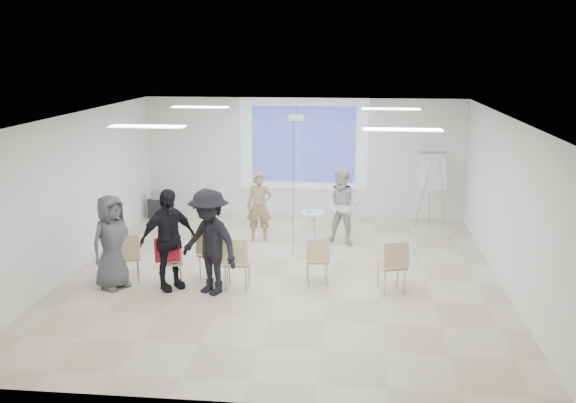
# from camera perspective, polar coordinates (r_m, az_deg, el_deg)

# --- Properties ---
(floor) EXTENTS (8.00, 9.00, 0.10)m
(floor) POSITION_cam_1_polar(r_m,az_deg,el_deg) (12.20, -0.40, -6.82)
(floor) COLOR beige
(floor) RESTS_ON ground
(ceiling) EXTENTS (8.00, 9.00, 0.10)m
(ceiling) POSITION_cam_1_polar(r_m,az_deg,el_deg) (11.50, -0.42, 7.83)
(ceiling) COLOR white
(ceiling) RESTS_ON wall_back
(wall_back) EXTENTS (8.00, 0.10, 3.00)m
(wall_back) POSITION_cam_1_polar(r_m,az_deg,el_deg) (16.20, 1.40, 3.92)
(wall_back) COLOR silver
(wall_back) RESTS_ON floor
(wall_left) EXTENTS (0.10, 9.00, 3.00)m
(wall_left) POSITION_cam_1_polar(r_m,az_deg,el_deg) (12.85, -18.67, 0.70)
(wall_left) COLOR silver
(wall_left) RESTS_ON floor
(wall_right) EXTENTS (0.10, 9.00, 3.00)m
(wall_right) POSITION_cam_1_polar(r_m,az_deg,el_deg) (12.00, 19.18, -0.19)
(wall_right) COLOR silver
(wall_right) RESTS_ON floor
(projection_halo) EXTENTS (3.20, 0.01, 2.30)m
(projection_halo) POSITION_cam_1_polar(r_m,az_deg,el_deg) (16.08, 1.39, 5.11)
(projection_halo) COLOR silver
(projection_halo) RESTS_ON wall_back
(projection_image) EXTENTS (2.60, 0.01, 1.90)m
(projection_image) POSITION_cam_1_polar(r_m,az_deg,el_deg) (16.07, 1.39, 5.10)
(projection_image) COLOR #3443B2
(projection_image) RESTS_ON wall_back
(pedestal_table) EXTENTS (0.65, 0.65, 0.67)m
(pedestal_table) POSITION_cam_1_polar(r_m,az_deg,el_deg) (14.24, 2.25, -2.05)
(pedestal_table) COLOR white
(pedestal_table) RESTS_ON floor
(player_left) EXTENTS (0.67, 0.48, 1.75)m
(player_left) POSITION_cam_1_polar(r_m,az_deg,el_deg) (14.17, -2.57, -0.05)
(player_left) COLOR #97835D
(player_left) RESTS_ON floor
(player_right) EXTENTS (1.08, 0.97, 1.88)m
(player_right) POSITION_cam_1_polar(r_m,az_deg,el_deg) (13.88, 4.90, -0.09)
(player_right) COLOR silver
(player_right) RESTS_ON floor
(controller_left) EXTENTS (0.05, 0.13, 0.04)m
(controller_left) POSITION_cam_1_polar(r_m,az_deg,el_deg) (14.33, -1.72, 1.25)
(controller_left) COLOR white
(controller_left) RESTS_ON player_left
(controller_right) EXTENTS (0.08, 0.14, 0.04)m
(controller_right) POSITION_cam_1_polar(r_m,az_deg,el_deg) (14.05, 4.22, 1.46)
(controller_right) COLOR white
(controller_right) RESTS_ON player_right
(chair_far_left) EXTENTS (0.57, 0.59, 0.92)m
(chair_far_left) POSITION_cam_1_polar(r_m,az_deg,el_deg) (12.01, -14.09, -4.56)
(chair_far_left) COLOR #CEB777
(chair_far_left) RESTS_ON floor
(chair_left_mid) EXTENTS (0.50, 0.52, 0.84)m
(chair_left_mid) POSITION_cam_1_polar(r_m,az_deg,el_deg) (11.72, -10.33, -5.07)
(chair_left_mid) COLOR tan
(chair_left_mid) RESTS_ON floor
(chair_left_inner) EXTENTS (0.60, 0.61, 0.94)m
(chair_left_inner) POSITION_cam_1_polar(r_m,az_deg,el_deg) (11.86, -6.89, -4.42)
(chair_left_inner) COLOR tan
(chair_left_inner) RESTS_ON floor
(chair_center) EXTENTS (0.45, 0.49, 0.96)m
(chair_center) POSITION_cam_1_polar(r_m,az_deg,el_deg) (11.33, -4.62, -5.16)
(chair_center) COLOR tan
(chair_center) RESTS_ON floor
(chair_right_inner) EXTENTS (0.48, 0.51, 0.89)m
(chair_right_inner) POSITION_cam_1_polar(r_m,az_deg,el_deg) (11.58, 2.64, -4.94)
(chair_right_inner) COLOR tan
(chair_right_inner) RESTS_ON floor
(chair_right_far) EXTENTS (0.56, 0.59, 0.95)m
(chair_right_far) POSITION_cam_1_polar(r_m,az_deg,el_deg) (11.30, 9.36, -5.37)
(chair_right_far) COLOR tan
(chair_right_far) RESTS_ON floor
(red_jacket) EXTENTS (0.45, 0.23, 0.42)m
(red_jacket) POSITION_cam_1_polar(r_m,az_deg,el_deg) (11.52, -10.69, -4.25)
(red_jacket) COLOR maroon
(red_jacket) RESTS_ON chair_left_mid
(laptop) EXTENTS (0.42, 0.37, 0.03)m
(laptop) POSITION_cam_1_polar(r_m,az_deg,el_deg) (11.95, -6.63, -4.52)
(laptop) COLOR black
(laptop) RESTS_ON chair_left_inner
(audience_left) EXTENTS (1.38, 1.37, 2.09)m
(audience_left) POSITION_cam_1_polar(r_m,az_deg,el_deg) (11.43, -10.64, -2.70)
(audience_left) COLOR black
(audience_left) RESTS_ON floor
(audience_mid) EXTENTS (1.55, 1.35, 2.11)m
(audience_mid) POSITION_cam_1_polar(r_m,az_deg,el_deg) (11.10, -7.02, -2.99)
(audience_mid) COLOR black
(audience_mid) RESTS_ON floor
(audience_outer) EXTENTS (1.02, 1.11, 1.90)m
(audience_outer) POSITION_cam_1_polar(r_m,az_deg,el_deg) (11.73, -15.41, -3.00)
(audience_outer) COLOR #515155
(audience_outer) RESTS_ON floor
(flipchart_easel) EXTENTS (0.78, 0.60, 1.83)m
(flipchart_easel) POSITION_cam_1_polar(r_m,az_deg,el_deg) (15.52, 12.70, 2.62)
(flipchart_easel) COLOR gray
(flipchart_easel) RESTS_ON floor
(av_cart) EXTENTS (0.57, 0.51, 0.72)m
(av_cart) POSITION_cam_1_polar(r_m,az_deg,el_deg) (16.43, -11.32, -0.37)
(av_cart) COLOR black
(av_cart) RESTS_ON floor
(ceiling_projector) EXTENTS (0.30, 0.25, 3.00)m
(ceiling_projector) POSITION_cam_1_polar(r_m,az_deg,el_deg) (13.01, 0.76, 6.87)
(ceiling_projector) COLOR white
(ceiling_projector) RESTS_ON ceiling
(fluor_panel_nw) EXTENTS (1.20, 0.30, 0.02)m
(fluor_panel_nw) POSITION_cam_1_polar(r_m,az_deg,el_deg) (13.83, -7.82, 8.31)
(fluor_panel_nw) COLOR white
(fluor_panel_nw) RESTS_ON ceiling
(fluor_panel_ne) EXTENTS (1.20, 0.30, 0.02)m
(fluor_panel_ne) POSITION_cam_1_polar(r_m,az_deg,el_deg) (13.45, 9.14, 8.13)
(fluor_panel_ne) COLOR white
(fluor_panel_ne) RESTS_ON ceiling
(fluor_panel_sw) EXTENTS (1.20, 0.30, 0.02)m
(fluor_panel_sw) POSITION_cam_1_polar(r_m,az_deg,el_deg) (10.48, -12.38, 6.54)
(fluor_panel_sw) COLOR white
(fluor_panel_sw) RESTS_ON ceiling
(fluor_panel_se) EXTENTS (1.20, 0.30, 0.02)m
(fluor_panel_se) POSITION_cam_1_polar(r_m,az_deg,el_deg) (9.97, 10.15, 6.31)
(fluor_panel_se) COLOR white
(fluor_panel_se) RESTS_ON ceiling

